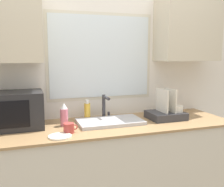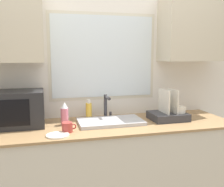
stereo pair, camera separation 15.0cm
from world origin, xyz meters
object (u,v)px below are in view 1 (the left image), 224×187
(microwave, at_px, (15,110))
(mug_near_sink, at_px, (69,128))
(soap_bottle, at_px, (87,111))
(faucet, at_px, (105,105))
(spray_bottle, at_px, (64,115))
(dish_rack, at_px, (167,113))

(microwave, relative_size, mug_near_sink, 3.94)
(soap_bottle, relative_size, mug_near_sink, 1.67)
(faucet, distance_m, spray_bottle, 0.43)
(faucet, distance_m, dish_rack, 0.60)
(faucet, relative_size, microwave, 0.51)
(mug_near_sink, bearing_deg, spray_bottle, 91.01)
(faucet, relative_size, dish_rack, 0.70)
(dish_rack, relative_size, spray_bottle, 1.64)
(microwave, relative_size, dish_rack, 1.36)
(spray_bottle, distance_m, soap_bottle, 0.28)
(soap_bottle, bearing_deg, mug_near_sink, -122.46)
(microwave, height_order, mug_near_sink, microwave)
(dish_rack, height_order, mug_near_sink, dish_rack)
(dish_rack, distance_m, spray_bottle, 0.98)
(faucet, bearing_deg, microwave, -175.52)
(microwave, bearing_deg, soap_bottle, 7.22)
(dish_rack, xyz_separation_m, mug_near_sink, (-0.97, -0.16, -0.02))
(spray_bottle, bearing_deg, dish_rack, -3.93)
(faucet, bearing_deg, mug_near_sink, -138.99)
(faucet, xyz_separation_m, microwave, (-0.81, -0.06, 0.02))
(dish_rack, bearing_deg, faucet, 161.32)
(mug_near_sink, bearing_deg, soap_bottle, 57.54)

